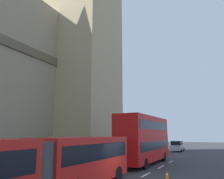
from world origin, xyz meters
TOP-DOWN VIEW (x-y plane):
  - articulated_bus at (-5.91, 1.99)m, footprint 16.26×2.54m
  - double_decker_bus at (10.15, 2.00)m, footprint 10.97×2.54m
  - sedan_lead at (29.15, 2.18)m, footprint 4.40×1.86m
  - traffic_cone_middle at (3.16, -1.87)m, footprint 0.36×0.36m

SIDE VIEW (x-z plane):
  - traffic_cone_middle at x=3.16m, z-range -0.01..0.57m
  - sedan_lead at x=29.15m, z-range -0.01..1.84m
  - articulated_bus at x=-5.91m, z-range 0.30..3.20m
  - double_decker_bus at x=10.15m, z-range 0.26..5.16m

